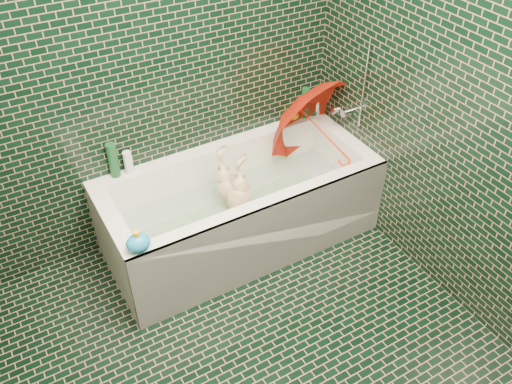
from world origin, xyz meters
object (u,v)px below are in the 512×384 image
umbrella (322,132)px  rubber_duck (293,114)px  bathtub (241,215)px  child (238,204)px  bath_toy (138,243)px

umbrella → rubber_duck: (-0.03, 0.30, -0.01)m
bathtub → child: size_ratio=2.10×
bathtub → child: bearing=168.5°
bathtub → bath_toy: 0.91m
umbrella → rubber_duck: size_ratio=4.92×
bathtub → bath_toy: bearing=-157.7°
bathtub → rubber_duck: (0.61, 0.36, 0.39)m
bath_toy → rubber_duck: bearing=41.0°
child → umbrella: bearing=79.3°
bathtub → bath_toy: size_ratio=11.30×
child → rubber_duck: rubber_duck is taller
umbrella → bath_toy: 1.45m
bath_toy → child: bearing=38.1°
child → umbrella: (0.67, 0.06, 0.29)m
bathtub → umbrella: (0.65, 0.06, 0.39)m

